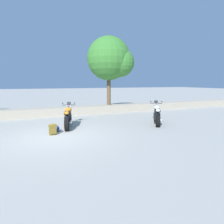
# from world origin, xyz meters

# --- Properties ---
(ground_plane) EXTENTS (120.00, 120.00, 0.00)m
(ground_plane) POSITION_xyz_m (0.00, 0.00, 0.00)
(ground_plane) COLOR #A3A099
(stone_wall) EXTENTS (36.00, 0.80, 0.55)m
(stone_wall) POSITION_xyz_m (0.00, 4.80, 0.28)
(stone_wall) COLOR #A89E89
(stone_wall) RESTS_ON ground
(motorcycle_orange_near_left) EXTENTS (0.78, 2.04, 1.18)m
(motorcycle_orange_near_left) POSITION_xyz_m (0.69, 1.39, 0.49)
(motorcycle_orange_near_left) COLOR black
(motorcycle_orange_near_left) RESTS_ON ground
(motorcycle_white_centre) EXTENTS (1.21, 1.86, 1.18)m
(motorcycle_white_centre) POSITION_xyz_m (5.21, 0.43, 0.49)
(motorcycle_white_centre) COLOR black
(motorcycle_white_centre) RESTS_ON ground
(rider_backpack) EXTENTS (0.32, 0.29, 0.47)m
(rider_backpack) POSITION_xyz_m (-0.11, 0.28, 0.24)
(rider_backpack) COLOR brown
(rider_backpack) RESTS_ON ground
(rider_helmet) EXTENTS (0.28, 0.28, 0.28)m
(rider_helmet) POSITION_xyz_m (0.06, 0.74, 0.14)
(rider_helmet) COLOR navy
(rider_helmet) RESTS_ON ground
(leafy_tree_mid_left) EXTENTS (3.23, 3.07, 4.85)m
(leafy_tree_mid_left) POSITION_xyz_m (4.30, 4.87, 3.79)
(leafy_tree_mid_left) COLOR brown
(leafy_tree_mid_left) RESTS_ON stone_wall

